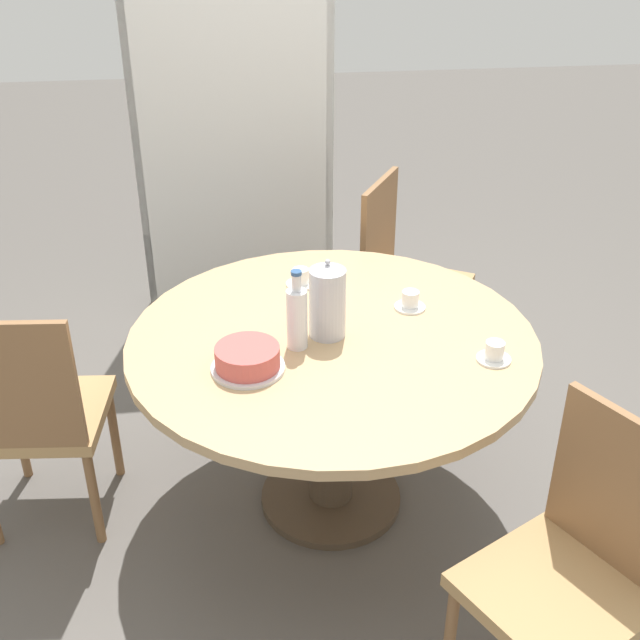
# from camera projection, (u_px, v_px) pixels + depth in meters

# --- Properties ---
(ground_plane) EXTENTS (14.00, 14.00, 0.00)m
(ground_plane) POSITION_uv_depth(u_px,v_px,m) (331.00, 500.00, 3.03)
(ground_plane) COLOR #56514C
(dining_table) EXTENTS (1.37, 1.37, 0.72)m
(dining_table) POSITION_uv_depth(u_px,v_px,m) (332.00, 372.00, 2.74)
(dining_table) COLOR #473828
(dining_table) RESTS_ON ground_plane
(chair_a) EXTENTS (0.46, 0.46, 0.90)m
(chair_a) POSITION_uv_depth(u_px,v_px,m) (36.00, 413.00, 2.71)
(chair_a) COLOR olive
(chair_a) RESTS_ON ground_plane
(chair_b) EXTENTS (0.57, 0.57, 0.90)m
(chair_b) POSITION_uv_depth(u_px,v_px,m) (574.00, 568.00, 2.11)
(chair_b) COLOR olive
(chair_b) RESTS_ON ground_plane
(chair_c) EXTENTS (0.58, 0.58, 0.90)m
(chair_c) POSITION_uv_depth(u_px,v_px,m) (405.00, 275.00, 3.61)
(chair_c) COLOR olive
(chair_c) RESTS_ON ground_plane
(bookshelf) EXTENTS (0.96, 0.28, 1.96)m
(bookshelf) POSITION_uv_depth(u_px,v_px,m) (236.00, 138.00, 3.92)
(bookshelf) COLOR silver
(bookshelf) RESTS_ON ground_plane
(coffee_pot) EXTENTS (0.12, 0.12, 0.28)m
(coffee_pot) POSITION_uv_depth(u_px,v_px,m) (327.00, 301.00, 2.61)
(coffee_pot) COLOR silver
(coffee_pot) RESTS_ON dining_table
(water_bottle) EXTENTS (0.07, 0.07, 0.27)m
(water_bottle) POSITION_uv_depth(u_px,v_px,m) (297.00, 317.00, 2.56)
(water_bottle) COLOR silver
(water_bottle) RESTS_ON dining_table
(cake_main) EXTENTS (0.23, 0.23, 0.08)m
(cake_main) POSITION_uv_depth(u_px,v_px,m) (248.00, 359.00, 2.47)
(cake_main) COLOR silver
(cake_main) RESTS_ON dining_table
(cup_a) EXTENTS (0.11, 0.11, 0.07)m
(cup_a) POSITION_uv_depth(u_px,v_px,m) (301.00, 279.00, 2.98)
(cup_a) COLOR white
(cup_a) RESTS_ON dining_table
(cup_b) EXTENTS (0.11, 0.11, 0.07)m
(cup_b) POSITION_uv_depth(u_px,v_px,m) (494.00, 353.00, 2.53)
(cup_b) COLOR white
(cup_b) RESTS_ON dining_table
(cup_c) EXTENTS (0.11, 0.11, 0.07)m
(cup_c) POSITION_uv_depth(u_px,v_px,m) (410.00, 301.00, 2.82)
(cup_c) COLOR white
(cup_c) RESTS_ON dining_table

